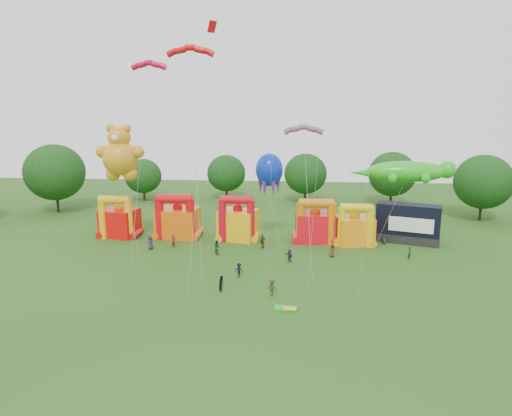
# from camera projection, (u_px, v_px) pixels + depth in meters

# --- Properties ---
(ground) EXTENTS (160.00, 160.00, 0.00)m
(ground) POSITION_uv_depth(u_px,v_px,m) (225.00, 333.00, 37.71)
(ground) COLOR #215217
(ground) RESTS_ON ground
(tree_ring) EXTENTS (120.24, 122.31, 12.07)m
(tree_ring) POSITION_uv_depth(u_px,v_px,m) (211.00, 258.00, 37.03)
(tree_ring) COLOR #352314
(tree_ring) RESTS_ON ground
(bouncy_castle_0) EXTENTS (5.60, 4.86, 6.21)m
(bouncy_castle_0) POSITION_uv_depth(u_px,v_px,m) (119.00, 221.00, 65.47)
(bouncy_castle_0) COLOR red
(bouncy_castle_0) RESTS_ON ground
(bouncy_castle_1) EXTENTS (5.94, 4.90, 6.51)m
(bouncy_castle_1) POSITION_uv_depth(u_px,v_px,m) (177.00, 220.00, 65.16)
(bouncy_castle_1) COLOR #ED5C0C
(bouncy_castle_1) RESTS_ON ground
(bouncy_castle_2) EXTENTS (5.80, 5.09, 6.54)m
(bouncy_castle_2) POSITION_uv_depth(u_px,v_px,m) (238.00, 223.00, 63.80)
(bouncy_castle_2) COLOR #FFAD0D
(bouncy_castle_2) RESTS_ON ground
(bouncy_castle_3) EXTENTS (5.56, 4.59, 6.28)m
(bouncy_castle_3) POSITION_uv_depth(u_px,v_px,m) (315.00, 225.00, 63.11)
(bouncy_castle_3) COLOR red
(bouncy_castle_3) RESTS_ON ground
(bouncy_castle_4) EXTENTS (5.45, 4.72, 5.88)m
(bouncy_castle_4) POSITION_uv_depth(u_px,v_px,m) (354.00, 228.00, 61.80)
(bouncy_castle_4) COLOR orange
(bouncy_castle_4) RESTS_ON ground
(stage_trailer) EXTENTS (8.99, 5.66, 5.36)m
(stage_trailer) POSITION_uv_depth(u_px,v_px,m) (408.00, 224.00, 62.87)
(stage_trailer) COLOR black
(stage_trailer) RESTS_ON ground
(teddy_bear_kite) EXTENTS (6.68, 6.69, 16.29)m
(teddy_bear_kite) POSITION_uv_depth(u_px,v_px,m) (125.00, 185.00, 59.60)
(teddy_bear_kite) COLOR orange
(teddy_bear_kite) RESTS_ON ground
(gecko_kite) EXTENTS (14.17, 5.38, 11.35)m
(gecko_kite) POSITION_uv_depth(u_px,v_px,m) (399.00, 191.00, 61.60)
(gecko_kite) COLOR green
(gecko_kite) RESTS_ON ground
(octopus_kite) EXTENTS (3.75, 5.48, 12.32)m
(octopus_kite) POSITION_uv_depth(u_px,v_px,m) (272.00, 192.00, 61.60)
(octopus_kite) COLOR #0B24AF
(octopus_kite) RESTS_ON ground
(parafoil_kites) EXTENTS (23.42, 11.75, 25.89)m
(parafoil_kites) POSITION_uv_depth(u_px,v_px,m) (211.00, 170.00, 51.81)
(parafoil_kites) COLOR red
(parafoil_kites) RESTS_ON ground
(diamond_kites) EXTENTS (21.10, 19.69, 39.74)m
(diamond_kites) POSITION_uv_depth(u_px,v_px,m) (273.00, 124.00, 49.89)
(diamond_kites) COLOR red
(diamond_kites) RESTS_ON ground
(folded_kite_bundle) EXTENTS (2.05, 1.19, 0.31)m
(folded_kite_bundle) POSITION_uv_depth(u_px,v_px,m) (286.00, 309.00, 41.96)
(folded_kite_bundle) COLOR green
(folded_kite_bundle) RESTS_ON ground
(spectator_0) EXTENTS (1.00, 0.78, 1.81)m
(spectator_0) POSITION_uv_depth(u_px,v_px,m) (150.00, 243.00, 59.81)
(spectator_0) COLOR #25263E
(spectator_0) RESTS_ON ground
(spectator_1) EXTENTS (0.58, 0.74, 1.78)m
(spectator_1) POSITION_uv_depth(u_px,v_px,m) (173.00, 241.00, 60.46)
(spectator_1) COLOR maroon
(spectator_1) RESTS_ON ground
(spectator_2) EXTENTS (1.11, 1.15, 1.86)m
(spectator_2) POSITION_uv_depth(u_px,v_px,m) (217.00, 247.00, 57.76)
(spectator_2) COLOR #1B452C
(spectator_2) RESTS_ON ground
(spectator_3) EXTENTS (1.07, 0.67, 1.60)m
(spectator_3) POSITION_uv_depth(u_px,v_px,m) (239.00, 270.00, 50.01)
(spectator_3) COLOR black
(spectator_3) RESTS_ON ground
(spectator_4) EXTENTS (1.01, 1.18, 1.90)m
(spectator_4) POSITION_uv_depth(u_px,v_px,m) (262.00, 241.00, 60.21)
(spectator_4) COLOR #3D3318
(spectator_4) RESTS_ON ground
(spectator_5) EXTENTS (1.27, 1.43, 1.57)m
(spectator_5) POSITION_uv_depth(u_px,v_px,m) (289.00, 256.00, 54.90)
(spectator_5) COLOR #28233B
(spectator_5) RESTS_ON ground
(spectator_6) EXTENTS (0.91, 0.69, 1.68)m
(spectator_6) POSITION_uv_depth(u_px,v_px,m) (332.00, 251.00, 56.69)
(spectator_6) COLOR #582519
(spectator_6) RESTS_ON ground
(spectator_7) EXTENTS (0.64, 0.72, 1.65)m
(spectator_7) POSITION_uv_depth(u_px,v_px,m) (410.00, 253.00, 55.77)
(spectator_7) COLOR #16381D
(spectator_7) RESTS_ON ground
(spectator_8) EXTENTS (0.75, 0.89, 1.61)m
(spectator_8) POSITION_uv_depth(u_px,v_px,m) (222.00, 283.00, 46.22)
(spectator_8) COLOR black
(spectator_8) RESTS_ON ground
(spectator_9) EXTENTS (1.24, 0.98, 1.68)m
(spectator_9) POSITION_uv_depth(u_px,v_px,m) (272.00, 288.00, 45.03)
(spectator_9) COLOR #382916
(spectator_9) RESTS_ON ground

